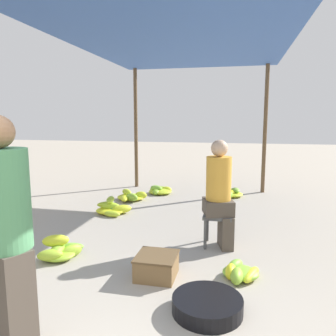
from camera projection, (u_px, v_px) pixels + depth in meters
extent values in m
cylinder|color=brown|center=(136.00, 129.00, 7.33)|extent=(0.08, 0.08, 2.63)
cylinder|color=brown|center=(265.00, 130.00, 6.74)|extent=(0.08, 0.08, 2.63)
cube|color=#33569E|center=(172.00, 30.00, 4.13)|extent=(3.19, 6.01, 0.04)
cube|color=#4C4238|center=(10.00, 301.00, 2.14)|extent=(0.40, 0.33, 0.73)
cylinder|color=#4C8C59|center=(2.00, 200.00, 2.04)|extent=(0.45, 0.45, 0.63)
cube|color=#4C4C4C|center=(218.00, 216.00, 3.97)|extent=(0.34, 0.34, 0.04)
cylinder|color=#4C4C4C|center=(205.00, 234.00, 3.89)|extent=(0.04, 0.04, 0.36)
cylinder|color=#4C4C4C|center=(228.00, 236.00, 3.84)|extent=(0.04, 0.04, 0.36)
cylinder|color=#4C4C4C|center=(207.00, 227.00, 4.16)|extent=(0.04, 0.04, 0.36)
cylinder|color=#4C4C4C|center=(229.00, 229.00, 4.10)|extent=(0.04, 0.04, 0.36)
cube|color=#4C4238|center=(226.00, 231.00, 3.95)|extent=(0.21, 0.33, 0.40)
cube|color=#4C4238|center=(218.00, 207.00, 3.95)|extent=(0.42, 0.42, 0.18)
cylinder|color=gold|center=(219.00, 178.00, 3.90)|extent=(0.37, 0.37, 0.52)
sphere|color=tan|center=(219.00, 148.00, 3.84)|extent=(0.20, 0.20, 0.20)
cylinder|color=black|center=(207.00, 305.00, 2.63)|extent=(0.57, 0.57, 0.13)
ellipsoid|color=#8BBC33|center=(132.00, 197.00, 6.08)|extent=(0.30, 0.24, 0.15)
ellipsoid|color=#CCD628|center=(124.00, 198.00, 6.09)|extent=(0.23, 0.35, 0.10)
ellipsoid|color=#B5CD2C|center=(127.00, 192.00, 6.33)|extent=(0.30, 0.28, 0.12)
ellipsoid|color=#C5D329|center=(141.00, 195.00, 6.26)|extent=(0.24, 0.17, 0.14)
ellipsoid|color=yellow|center=(131.00, 197.00, 6.29)|extent=(0.53, 0.46, 0.10)
ellipsoid|color=#A1C52F|center=(50.00, 255.00, 3.51)|extent=(0.30, 0.24, 0.12)
ellipsoid|color=#8ABB33|center=(58.00, 249.00, 3.61)|extent=(0.22, 0.32, 0.11)
ellipsoid|color=#C7D429|center=(56.00, 241.00, 3.62)|extent=(0.31, 0.24, 0.13)
ellipsoid|color=#9DC330|center=(72.00, 251.00, 3.68)|extent=(0.23, 0.27, 0.14)
ellipsoid|color=#7DB636|center=(69.00, 247.00, 3.75)|extent=(0.35, 0.24, 0.10)
ellipsoid|color=#98C131|center=(58.00, 255.00, 3.63)|extent=(0.39, 0.34, 0.10)
ellipsoid|color=#B0CB2D|center=(106.00, 204.00, 5.42)|extent=(0.32, 0.26, 0.09)
ellipsoid|color=#C9D528|center=(122.00, 209.00, 5.35)|extent=(0.36, 0.32, 0.14)
ellipsoid|color=#A8C82E|center=(110.00, 200.00, 5.35)|extent=(0.16, 0.32, 0.10)
ellipsoid|color=#80B835|center=(113.00, 208.00, 5.39)|extent=(0.27, 0.28, 0.09)
ellipsoid|color=#A9C82E|center=(110.00, 206.00, 5.38)|extent=(0.33, 0.16, 0.12)
ellipsoid|color=#B3CC2C|center=(112.00, 214.00, 5.19)|extent=(0.29, 0.16, 0.10)
ellipsoid|color=yellow|center=(111.00, 210.00, 5.38)|extent=(0.48, 0.42, 0.10)
ellipsoid|color=#ABC92D|center=(154.00, 190.00, 6.89)|extent=(0.16, 0.30, 0.09)
ellipsoid|color=#94C032|center=(156.00, 190.00, 6.86)|extent=(0.29, 0.18, 0.11)
ellipsoid|color=#9EC430|center=(161.00, 188.00, 6.94)|extent=(0.30, 0.15, 0.09)
ellipsoid|color=#8ABC33|center=(156.00, 192.00, 6.69)|extent=(0.21, 0.29, 0.12)
ellipsoid|color=#7EB736|center=(156.00, 188.00, 6.78)|extent=(0.31, 0.24, 0.12)
ellipsoid|color=yellow|center=(167.00, 190.00, 6.89)|extent=(0.27, 0.22, 0.13)
ellipsoid|color=#B6CD2C|center=(160.00, 192.00, 6.77)|extent=(0.48, 0.42, 0.10)
ellipsoid|color=#7BB636|center=(235.00, 266.00, 3.29)|extent=(0.21, 0.26, 0.13)
ellipsoid|color=#8ABC33|center=(237.00, 276.00, 3.10)|extent=(0.13, 0.25, 0.14)
ellipsoid|color=yellow|center=(231.00, 271.00, 3.19)|extent=(0.12, 0.22, 0.14)
ellipsoid|color=#C7D429|center=(251.00, 275.00, 3.17)|extent=(0.22, 0.35, 0.10)
ellipsoid|color=#85BA34|center=(241.00, 273.00, 3.21)|extent=(0.35, 0.31, 0.10)
ellipsoid|color=yellow|center=(232.00, 192.00, 6.53)|extent=(0.21, 0.31, 0.10)
ellipsoid|color=#7DB636|center=(229.00, 195.00, 6.36)|extent=(0.20, 0.31, 0.15)
ellipsoid|color=#95C031|center=(233.00, 191.00, 6.61)|extent=(0.25, 0.34, 0.12)
ellipsoid|color=#7DB636|center=(236.00, 190.00, 6.56)|extent=(0.20, 0.32, 0.09)
ellipsoid|color=#C4D329|center=(230.00, 194.00, 6.55)|extent=(0.51, 0.45, 0.10)
cube|color=brown|center=(157.00, 267.00, 3.22)|extent=(0.38, 0.38, 0.20)
cube|color=brown|center=(157.00, 256.00, 3.20)|extent=(0.39, 0.39, 0.02)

